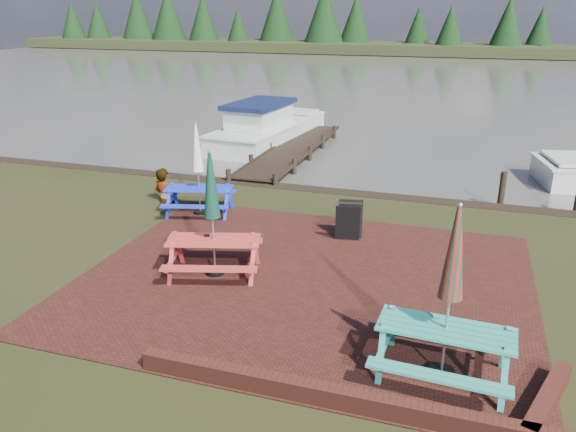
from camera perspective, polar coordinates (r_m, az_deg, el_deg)
The scene contains 12 objects.
ground at distance 10.76m, azimuth 0.16°, elevation -8.83°, with size 120.00×120.00×0.00m, color black.
paving at distance 11.60m, azimuth 1.67°, elevation -6.49°, with size 9.00×7.50×0.02m, color #341710.
brick_wall at distance 8.32m, azimuth 9.69°, elevation -17.78°, with size 6.21×1.79×0.30m.
water at distance 46.34m, azimuth 14.58°, elevation 13.22°, with size 120.00×60.00×0.02m, color #46423C.
far_treeline at distance 75.03m, azimuth 16.48°, elevation 18.07°, with size 120.00×10.00×8.10m.
picnic_table_teal at distance 8.65m, azimuth 15.86°, elevation -10.17°, with size 2.08×1.87×2.75m.
picnic_table_red at distance 11.56m, azimuth -7.59°, elevation -1.78°, with size 2.29×2.15×2.64m.
picnic_table_blue at distance 15.16m, azimuth -9.05°, elevation 3.29°, with size 2.12×1.97×2.47m.
chalkboard at distance 13.46m, azimuth 6.22°, elevation -0.48°, with size 0.61×0.65×0.94m.
jetty at distance 21.81m, azimuth 0.39°, elevation 6.74°, with size 1.76×9.08×1.00m.
boat_jetty at distance 24.06m, azimuth -2.15°, elevation 8.76°, with size 3.21×7.33×2.06m.
person at distance 16.34m, azimuth -12.65°, elevation 4.71°, with size 0.71×0.47×1.95m, color gray.
Camera 1 is at (2.85, -8.95, 5.25)m, focal length 35.00 mm.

